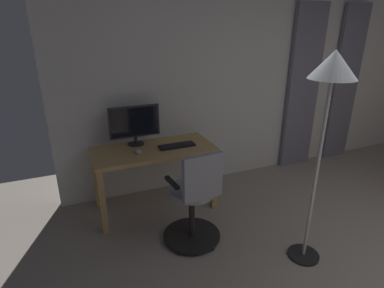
# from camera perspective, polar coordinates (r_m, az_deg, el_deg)

# --- Properties ---
(back_room_partition) EXTENTS (5.71, 0.10, 2.74)m
(back_room_partition) POSITION_cam_1_polar(r_m,az_deg,el_deg) (4.44, 14.68, 12.52)
(back_room_partition) COLOR silver
(back_room_partition) RESTS_ON ground
(curtain_left_panel) EXTENTS (0.44, 0.06, 2.26)m
(curtain_left_panel) POSITION_cam_1_polar(r_m,az_deg,el_deg) (5.23, 26.20, 9.60)
(curtain_left_panel) COLOR slate
(curtain_left_panel) RESTS_ON ground
(curtain_right_panel) EXTENTS (0.50, 0.06, 2.26)m
(curtain_right_panel) POSITION_cam_1_polar(r_m,az_deg,el_deg) (4.67, 19.64, 9.38)
(curtain_right_panel) COLOR slate
(curtain_right_panel) RESTS_ON ground
(desk) EXTENTS (1.31, 0.61, 0.73)m
(desk) POSITION_cam_1_polar(r_m,az_deg,el_deg) (3.44, -6.98, -2.42)
(desk) COLOR tan
(desk) RESTS_ON ground
(office_chair) EXTENTS (0.56, 0.56, 0.98)m
(office_chair) POSITION_cam_1_polar(r_m,az_deg,el_deg) (2.92, 0.51, -10.33)
(office_chair) COLOR black
(office_chair) RESTS_ON ground
(computer_monitor) EXTENTS (0.55, 0.18, 0.44)m
(computer_monitor) POSITION_cam_1_polar(r_m,az_deg,el_deg) (3.45, -10.48, 3.79)
(computer_monitor) COLOR #232328
(computer_monitor) RESTS_ON desk
(computer_keyboard) EXTENTS (0.40, 0.13, 0.02)m
(computer_keyboard) POSITION_cam_1_polar(r_m,az_deg,el_deg) (3.41, -2.76, -0.29)
(computer_keyboard) COLOR black
(computer_keyboard) RESTS_ON desk
(computer_mouse) EXTENTS (0.06, 0.10, 0.04)m
(computer_mouse) POSITION_cam_1_polar(r_m,az_deg,el_deg) (3.28, -9.77, -1.39)
(computer_mouse) COLOR #B7BCC1
(computer_mouse) RESTS_ON desk
(floor_lamp) EXTENTS (0.35, 0.35, 1.82)m
(floor_lamp) POSITION_cam_1_polar(r_m,az_deg,el_deg) (2.54, 24.03, 9.66)
(floor_lamp) COLOR black
(floor_lamp) RESTS_ON ground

